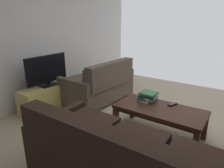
# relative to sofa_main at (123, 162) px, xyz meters

# --- Properties ---
(ground_plane) EXTENTS (4.97, 5.48, 0.01)m
(ground_plane) POSITION_rel_sofa_main_xyz_m (0.10, -1.15, -0.36)
(ground_plane) COLOR #B7A88E
(wall_right) EXTENTS (0.12, 5.48, 2.82)m
(wall_right) POSITION_rel_sofa_main_xyz_m (2.58, -1.15, 1.06)
(wall_right) COLOR silver
(wall_right) RESTS_ON ground
(sofa_main) EXTENTS (2.04, 0.92, 0.84)m
(sofa_main) POSITION_rel_sofa_main_xyz_m (0.00, 0.00, 0.00)
(sofa_main) COLOR black
(sofa_main) RESTS_ON ground
(loveseat_near) EXTENTS (0.88, 1.47, 0.85)m
(loveseat_near) POSITION_rel_sofa_main_xyz_m (1.60, -1.70, 0.01)
(loveseat_near) COLOR black
(loveseat_near) RESTS_ON ground
(coffee_table) EXTENTS (1.24, 0.60, 0.42)m
(coffee_table) POSITION_rel_sofa_main_xyz_m (0.13, -1.18, 0.00)
(coffee_table) COLOR #3D2316
(coffee_table) RESTS_ON ground
(tv_stand) EXTENTS (0.41, 1.13, 0.44)m
(tv_stand) POSITION_rel_sofa_main_xyz_m (2.20, -0.90, -0.13)
(tv_stand) COLOR #D8C666
(tv_stand) RESTS_ON ground
(flat_tv) EXTENTS (0.20, 0.86, 0.56)m
(flat_tv) POSITION_rel_sofa_main_xyz_m (2.20, -0.90, 0.38)
(flat_tv) COLOR black
(flat_tv) RESTS_ON tv_stand
(book_stack) EXTENTS (0.29, 0.32, 0.13)m
(book_stack) POSITION_rel_sofa_main_xyz_m (0.40, -1.35, 0.13)
(book_stack) COLOR silver
(book_stack) RESTS_ON coffee_table
(tv_remote) EXTENTS (0.11, 0.16, 0.02)m
(tv_remote) POSITION_rel_sofa_main_xyz_m (0.02, -1.38, 0.08)
(tv_remote) COLOR black
(tv_remote) RESTS_ON coffee_table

